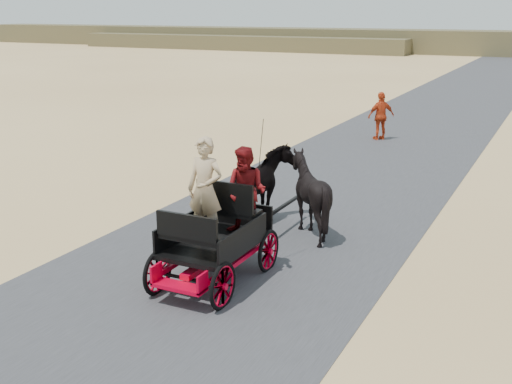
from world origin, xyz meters
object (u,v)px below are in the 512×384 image
at_px(horse_left, 262,189).
at_px(horse_right, 309,195).
at_px(pedestrian, 381,116).
at_px(carriage, 215,261).

xyz_separation_m(horse_left, horse_right, (1.10, 0.00, 0.00)).
distance_m(horse_right, pedestrian, 10.62).
distance_m(carriage, pedestrian, 13.57).
height_order(carriage, horse_left, horse_left).
xyz_separation_m(carriage, pedestrian, (-0.86, 13.53, 0.50)).
height_order(carriage, horse_right, horse_right).
xyz_separation_m(carriage, horse_left, (-0.55, 3.00, 0.49)).
relative_size(horse_left, horse_right, 1.18).
distance_m(carriage, horse_right, 3.09).
bearing_deg(horse_right, horse_left, 0.00).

